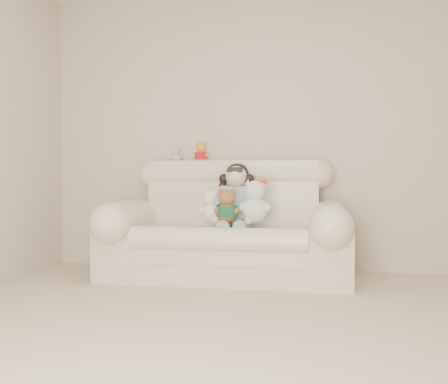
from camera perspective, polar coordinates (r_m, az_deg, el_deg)
floor at (r=2.58m, az=2.76°, el=-18.47°), size 5.00×5.00×0.00m
wall_back at (r=4.92m, az=6.63°, el=6.62°), size 4.50×0.00×4.50m
sofa at (r=4.48m, az=0.23°, el=-2.96°), size 2.10×0.95×1.03m
seated_child at (r=4.53m, az=1.36°, el=-0.39°), size 0.37×0.45×0.59m
brown_teddy at (r=4.30m, az=0.33°, el=-1.15°), size 0.25×0.23×0.33m
white_cat at (r=4.30m, az=3.48°, el=-0.53°), size 0.31×0.26×0.43m
cream_teddy at (r=4.37m, az=-1.49°, el=-1.19°), size 0.25×0.22×0.32m
yellow_mini_bear at (r=4.88m, az=-2.55°, el=4.57°), size 0.16×0.14×0.22m
grey_mini_plush at (r=4.92m, az=-5.23°, el=4.24°), size 0.11×0.09×0.17m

